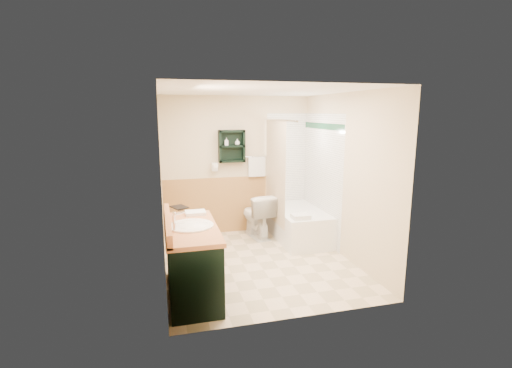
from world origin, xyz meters
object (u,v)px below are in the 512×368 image
(vanity, at_px, (192,261))
(vanity_book, at_px, (173,201))
(wall_shelf, at_px, (232,146))
(hair_dryer, at_px, (215,167))
(toilet, at_px, (257,216))
(bathtub, at_px, (298,223))
(soap_bottle_b, at_px, (237,143))
(soap_bottle_a, at_px, (226,144))

(vanity, bearing_deg, vanity_book, 101.41)
(wall_shelf, distance_m, hair_dryer, 0.46)
(vanity, distance_m, toilet, 2.21)
(bathtub, bearing_deg, hair_dryer, 157.01)
(bathtub, bearing_deg, toilet, 160.03)
(vanity, height_order, vanity_book, vanity_book)
(hair_dryer, height_order, vanity, hair_dryer)
(hair_dryer, relative_size, soap_bottle_b, 2.22)
(bathtub, relative_size, vanity_book, 6.17)
(wall_shelf, relative_size, vanity, 0.42)
(hair_dryer, bearing_deg, vanity, -105.58)
(wall_shelf, xyz_separation_m, vanity, (-0.89, -2.11, -1.13))
(toilet, xyz_separation_m, soap_bottle_b, (-0.27, 0.29, 1.23))
(vanity_book, relative_size, soap_bottle_b, 2.25)
(soap_bottle_a, bearing_deg, toilet, -32.62)
(vanity, height_order, bathtub, vanity)
(vanity, bearing_deg, soap_bottle_b, 64.76)
(hair_dryer, xyz_separation_m, toilet, (0.66, -0.32, -0.83))
(wall_shelf, distance_m, bathtub, 1.73)
(hair_dryer, xyz_separation_m, bathtub, (1.33, -0.56, -0.94))
(bathtub, distance_m, toilet, 0.71)
(wall_shelf, height_order, toilet, wall_shelf)
(vanity, relative_size, toilet, 1.73)
(wall_shelf, height_order, vanity, wall_shelf)
(vanity_book, bearing_deg, vanity, -102.40)
(soap_bottle_a, bearing_deg, vanity, -110.90)
(bathtub, bearing_deg, soap_bottle_b, 150.18)
(hair_dryer, relative_size, toilet, 0.31)
(wall_shelf, distance_m, toilet, 1.27)
(hair_dryer, height_order, toilet, hair_dryer)
(vanity, xyz_separation_m, soap_bottle_b, (0.99, 2.10, 1.19))
(wall_shelf, distance_m, soap_bottle_a, 0.10)
(wall_shelf, height_order, hair_dryer, wall_shelf)
(bathtub, relative_size, soap_bottle_b, 13.86)
(wall_shelf, height_order, bathtub, wall_shelf)
(hair_dryer, relative_size, bathtub, 0.16)
(wall_shelf, xyz_separation_m, vanity_book, (-1.06, -1.29, -0.59))
(hair_dryer, height_order, vanity_book, hair_dryer)
(hair_dryer, bearing_deg, soap_bottle_b, -4.32)
(hair_dryer, relative_size, soap_bottle_a, 1.82)
(vanity, xyz_separation_m, vanity_book, (-0.17, 0.82, 0.54))
(wall_shelf, bearing_deg, soap_bottle_b, -2.96)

